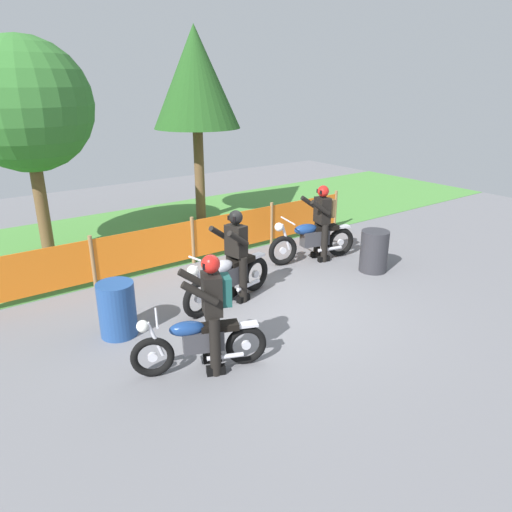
{
  "coord_description": "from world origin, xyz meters",
  "views": [
    {
      "loc": [
        -4.73,
        -6.01,
        3.78
      ],
      "look_at": [
        -0.08,
        0.27,
        0.9
      ],
      "focal_mm": 33.2,
      "sensor_mm": 36.0,
      "label": 1
    }
  ],
  "objects": [
    {
      "name": "grass_verge",
      "position": [
        0.0,
        5.38,
        0.01
      ],
      "size": [
        24.0,
        5.34,
        0.01
      ],
      "primitive_type": "cube",
      "color": "#4C8C3D",
      "rests_on": "ground"
    },
    {
      "name": "rider_trailing",
      "position": [
        -0.3,
        0.59,
        0.92
      ],
      "size": [
        0.64,
        0.63,
        1.69
      ],
      "rotation": [
        0.0,
        0.0,
        3.36
      ],
      "color": "black",
      "rests_on": "ground"
    },
    {
      "name": "spare_drum",
      "position": [
        -2.52,
        0.63,
        0.44
      ],
      "size": [
        0.58,
        0.58,
        0.88
      ],
      "primitive_type": "cylinder",
      "color": "navy",
      "rests_on": "ground"
    },
    {
      "name": "rider_third",
      "position": [
        -1.8,
        -1.07,
        0.95
      ],
      "size": [
        0.78,
        0.68,
        1.69
      ],
      "rotation": [
        0.0,
        0.0,
        2.75
      ],
      "color": "black",
      "rests_on": "ground"
    },
    {
      "name": "oil_drum",
      "position": [
        2.83,
        0.03,
        0.44
      ],
      "size": [
        0.58,
        0.58,
        0.88
      ],
      "primitive_type": "cylinder",
      "color": "#2D2D33",
      "rests_on": "ground"
    },
    {
      "name": "ground",
      "position": [
        0.0,
        0.0,
        -0.01
      ],
      "size": [
        24.0,
        24.0,
        0.02
      ],
      "primitive_type": "cube",
      "color": "slate"
    },
    {
      "name": "tree_leftmost",
      "position": [
        -2.44,
        5.2,
        3.31
      ],
      "size": [
        2.78,
        2.78,
        4.72
      ],
      "color": "brown",
      "rests_on": "ground"
    },
    {
      "name": "barrier_fence",
      "position": [
        0.0,
        2.71,
        0.54
      ],
      "size": [
        8.87,
        0.08,
        1.05
      ],
      "color": "olive",
      "rests_on": "ground"
    },
    {
      "name": "tree_near_left",
      "position": [
        1.97,
        5.75,
        3.86
      ],
      "size": [
        2.36,
        2.36,
        5.2
      ],
      "color": "brown",
      "rests_on": "ground"
    },
    {
      "name": "motorcycle_lead",
      "position": [
        2.2,
        1.26,
        0.49
      ],
      "size": [
        2.11,
        0.79,
        1.01
      ],
      "rotation": [
        0.0,
        0.0,
        2.91
      ],
      "color": "black",
      "rests_on": "ground"
    },
    {
      "name": "rider_lead",
      "position": [
        2.43,
        1.21,
        0.95
      ],
      "size": [
        0.75,
        0.64,
        1.69
      ],
      "rotation": [
        0.0,
        0.0,
        2.91
      ],
      "color": "black",
      "rests_on": "ground"
    },
    {
      "name": "motorcycle_trailing",
      "position": [
        -0.5,
        0.55,
        0.49
      ],
      "size": [
        2.11,
        0.73,
        1.01
      ],
      "rotation": [
        0.0,
        0.0,
        3.36
      ],
      "color": "black",
      "rests_on": "ground"
    },
    {
      "name": "motorcycle_third",
      "position": [
        -1.99,
        -1.0,
        0.43
      ],
      "size": [
        1.78,
        0.88,
        0.89
      ],
      "rotation": [
        0.0,
        0.0,
        2.75
      ],
      "color": "black",
      "rests_on": "ground"
    }
  ]
}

